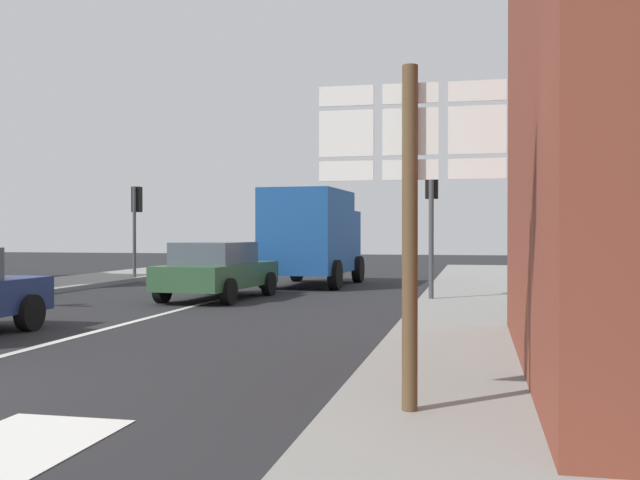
{
  "coord_description": "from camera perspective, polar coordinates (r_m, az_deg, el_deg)",
  "views": [
    {
      "loc": [
        6.42,
        -5.99,
        1.72
      ],
      "look_at": [
        3.36,
        8.23,
        1.57
      ],
      "focal_mm": 40.76,
      "sensor_mm": 36.0,
      "label": 1
    }
  ],
  "objects": [
    {
      "name": "ground_plane",
      "position": [
        17.31,
        -9.74,
        -5.11
      ],
      "size": [
        80.0,
        80.0,
        0.0
      ],
      "primitive_type": "plane",
      "color": "#232326"
    },
    {
      "name": "sidewalk_right",
      "position": [
        14.08,
        12.91,
        -6.15
      ],
      "size": [
        3.07,
        44.0,
        0.14
      ],
      "primitive_type": "cube",
      "color": "gray",
      "rests_on": "ground"
    },
    {
      "name": "lane_centre_stripe",
      "position": [
        13.7,
        -16.02,
        -6.61
      ],
      "size": [
        0.16,
        12.0,
        0.01
      ],
      "primitive_type": "cube",
      "color": "silver",
      "rests_on": "ground"
    },
    {
      "name": "lane_turn_arrow",
      "position": [
        6.4,
        -23.82,
        -15.0
      ],
      "size": [
        1.2,
        2.2,
        0.01
      ],
      "primitive_type": "cube",
      "color": "silver",
      "rests_on": "ground"
    },
    {
      "name": "sedan_far",
      "position": [
        18.83,
        -8.06,
        -2.33
      ],
      "size": [
        2.23,
        4.33,
        1.47
      ],
      "color": "#2D5133",
      "rests_on": "ground"
    },
    {
      "name": "delivery_truck",
      "position": [
        23.35,
        -0.58,
        0.43
      ],
      "size": [
        2.67,
        5.09,
        3.05
      ],
      "color": "#19478C",
      "rests_on": "ground"
    },
    {
      "name": "route_sign_post",
      "position": [
        6.5,
        7.09,
        3.08
      ],
      "size": [
        1.66,
        0.14,
        3.2
      ],
      "color": "brown",
      "rests_on": "ground"
    },
    {
      "name": "traffic_light_near_right",
      "position": [
        17.66,
        8.76,
        3.26
      ],
      "size": [
        0.3,
        0.49,
        3.43
      ],
      "color": "#47474C",
      "rests_on": "ground"
    },
    {
      "name": "traffic_light_far_left",
      "position": [
        26.59,
        -14.23,
        2.21
      ],
      "size": [
        0.3,
        0.49,
        3.34
      ],
      "color": "#47474C",
      "rests_on": "ground"
    }
  ]
}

